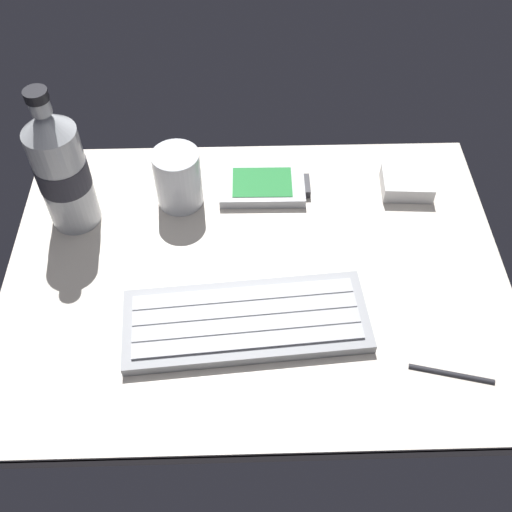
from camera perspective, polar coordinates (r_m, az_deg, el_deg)
ground_plane at (r=77.87cm, az=0.00°, el=-1.97°), size 64.00×48.00×2.80cm
keyboard at (r=71.93cm, az=-0.94°, el=-6.11°), size 29.77×13.23×1.70cm
handheld_device at (r=86.44cm, az=0.69°, el=6.66°), size 12.88×7.76×1.50cm
juice_cup at (r=83.36cm, az=-7.35°, el=7.13°), size 6.40×6.40×8.50cm
water_bottle at (r=80.61cm, az=-17.94°, el=7.82°), size 6.73×6.73×20.80cm
charger_block at (r=88.69cm, az=14.06°, el=6.66°), size 7.33×6.01×2.40cm
stylus_pen at (r=72.37cm, az=18.02°, el=-10.47°), size 9.39×2.96×0.70cm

